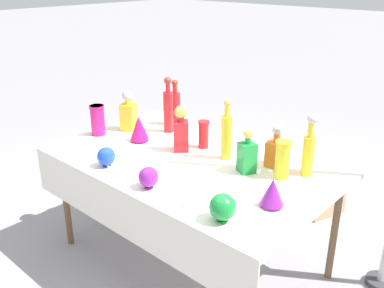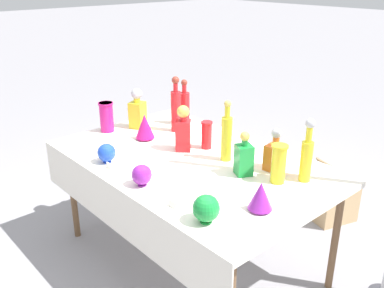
% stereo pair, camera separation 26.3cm
% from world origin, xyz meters
% --- Properties ---
extents(ground_plane, '(40.00, 40.00, 0.00)m').
position_xyz_m(ground_plane, '(0.00, 0.00, 0.00)').
color(ground_plane, gray).
extents(display_table, '(1.77, 1.12, 0.76)m').
position_xyz_m(display_table, '(0.00, -0.03, 0.71)').
color(display_table, white).
rests_on(display_table, ground).
extents(tall_bottle_0, '(0.07, 0.07, 0.38)m').
position_xyz_m(tall_bottle_0, '(0.15, 0.15, 0.92)').
color(tall_bottle_0, yellow).
rests_on(tall_bottle_0, display_table).
extents(tall_bottle_1, '(0.07, 0.07, 0.37)m').
position_xyz_m(tall_bottle_1, '(0.64, 0.27, 0.92)').
color(tall_bottle_1, yellow).
rests_on(tall_bottle_1, display_table).
extents(tall_bottle_2, '(0.08, 0.08, 0.35)m').
position_xyz_m(tall_bottle_2, '(-0.52, 0.39, 0.90)').
color(tall_bottle_2, red).
rests_on(tall_bottle_2, display_table).
extents(tall_bottle_3, '(0.07, 0.07, 0.41)m').
position_xyz_m(tall_bottle_3, '(-0.45, 0.25, 0.94)').
color(tall_bottle_3, red).
rests_on(tall_bottle_3, display_table).
extents(square_decanter_0, '(0.14, 0.14, 0.30)m').
position_xyz_m(square_decanter_0, '(-0.14, 0.05, 0.90)').
color(square_decanter_0, red).
rests_on(square_decanter_0, display_table).
extents(square_decanter_1, '(0.11, 0.11, 0.26)m').
position_xyz_m(square_decanter_1, '(0.44, 0.26, 0.86)').
color(square_decanter_1, orange).
rests_on(square_decanter_1, display_table).
extents(square_decanter_2, '(0.14, 0.14, 0.30)m').
position_xyz_m(square_decanter_2, '(-0.70, 0.08, 0.89)').
color(square_decanter_2, yellow).
rests_on(square_decanter_2, display_table).
extents(square_decanter_3, '(0.12, 0.12, 0.26)m').
position_xyz_m(square_decanter_3, '(0.36, 0.08, 0.87)').
color(square_decanter_3, '#198C38').
rests_on(square_decanter_3, display_table).
extents(slender_vase_0, '(0.09, 0.09, 0.22)m').
position_xyz_m(slender_vase_0, '(0.55, 0.15, 0.88)').
color(slender_vase_0, yellow).
rests_on(slender_vase_0, display_table).
extents(slender_vase_1, '(0.08, 0.08, 0.18)m').
position_xyz_m(slender_vase_1, '(-0.07, 0.19, 0.86)').
color(slender_vase_1, red).
rests_on(slender_vase_1, display_table).
extents(slender_vase_2, '(0.11, 0.11, 0.22)m').
position_xyz_m(slender_vase_2, '(-0.78, -0.13, 0.87)').
color(slender_vase_2, '#C61972').
rests_on(slender_vase_2, display_table).
extents(fluted_vase_0, '(0.13, 0.13, 0.18)m').
position_xyz_m(fluted_vase_0, '(-0.47, -0.02, 0.85)').
color(fluted_vase_0, '#C61972').
rests_on(fluted_vase_0, display_table).
extents(fluted_vase_1, '(0.12, 0.12, 0.15)m').
position_xyz_m(fluted_vase_1, '(0.68, -0.16, 0.84)').
color(fluted_vase_1, purple).
rests_on(fluted_vase_1, display_table).
extents(round_bowl_0, '(0.11, 0.11, 0.12)m').
position_xyz_m(round_bowl_0, '(-0.31, -0.42, 0.82)').
color(round_bowl_0, blue).
rests_on(round_bowl_0, display_table).
extents(round_bowl_1, '(0.13, 0.13, 0.14)m').
position_xyz_m(round_bowl_1, '(0.58, -0.43, 0.83)').
color(round_bowl_1, '#198C38').
rests_on(round_bowl_1, display_table).
extents(round_bowl_2, '(0.11, 0.11, 0.12)m').
position_xyz_m(round_bowl_2, '(0.08, -0.44, 0.82)').
color(round_bowl_2, purple).
rests_on(round_bowl_2, display_table).
extents(price_tag_left, '(0.06, 0.02, 0.03)m').
position_xyz_m(price_tag_left, '(0.38, -0.46, 0.78)').
color(price_tag_left, white).
rests_on(price_tag_left, display_table).
extents(price_tag_center, '(0.05, 0.01, 0.04)m').
position_xyz_m(price_tag_center, '(-0.23, -0.46, 0.78)').
color(price_tag_center, white).
rests_on(price_tag_center, display_table).
extents(cardboard_box_behind_left, '(0.52, 0.45, 0.40)m').
position_xyz_m(cardboard_box_behind_left, '(0.26, 1.21, 0.16)').
color(cardboard_box_behind_left, tan).
rests_on(cardboard_box_behind_left, ground).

